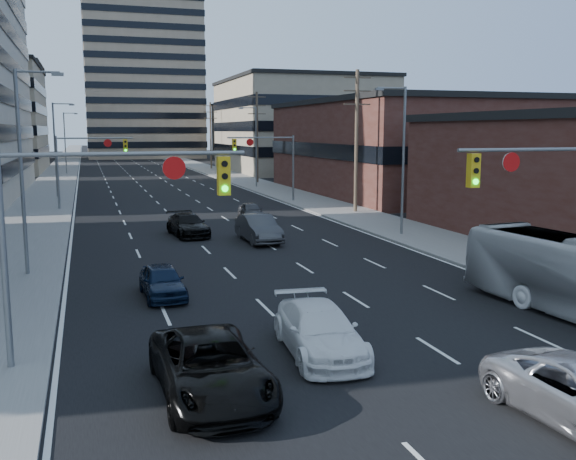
# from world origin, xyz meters

# --- Properties ---
(ground) EXTENTS (400.00, 400.00, 0.00)m
(ground) POSITION_xyz_m (0.00, 0.00, 0.00)
(ground) COLOR black
(ground) RESTS_ON ground
(road_surface) EXTENTS (18.00, 300.00, 0.02)m
(road_surface) POSITION_xyz_m (0.00, 130.00, 0.01)
(road_surface) COLOR black
(road_surface) RESTS_ON ground
(sidewalk_left) EXTENTS (5.00, 300.00, 0.15)m
(sidewalk_left) POSITION_xyz_m (-11.50, 130.00, 0.07)
(sidewalk_left) COLOR slate
(sidewalk_left) RESTS_ON ground
(sidewalk_right) EXTENTS (5.00, 300.00, 0.15)m
(sidewalk_right) POSITION_xyz_m (11.50, 130.00, 0.07)
(sidewalk_right) COLOR slate
(sidewalk_right) RESTS_ON ground
(storefront_right_mid) EXTENTS (20.00, 30.00, 9.00)m
(storefront_right_mid) POSITION_xyz_m (24.00, 50.00, 4.50)
(storefront_right_mid) COLOR #472119
(storefront_right_mid) RESTS_ON ground
(office_right_far) EXTENTS (22.00, 28.00, 14.00)m
(office_right_far) POSITION_xyz_m (25.00, 88.00, 7.00)
(office_right_far) COLOR gray
(office_right_far) RESTS_ON ground
(apartment_tower) EXTENTS (26.00, 26.00, 58.00)m
(apartment_tower) POSITION_xyz_m (6.00, 150.00, 29.00)
(apartment_tower) COLOR gray
(apartment_tower) RESTS_ON ground
(bg_block_right) EXTENTS (22.00, 22.00, 12.00)m
(bg_block_right) POSITION_xyz_m (32.00, 130.00, 6.00)
(bg_block_right) COLOR gray
(bg_block_right) RESTS_ON ground
(signal_near_left) EXTENTS (6.59, 0.33, 6.00)m
(signal_near_left) POSITION_xyz_m (-7.45, 8.00, 4.33)
(signal_near_left) COLOR slate
(signal_near_left) RESTS_ON ground
(signal_near_right) EXTENTS (6.59, 0.33, 6.00)m
(signal_near_right) POSITION_xyz_m (7.45, 8.00, 4.33)
(signal_near_right) COLOR slate
(signal_near_right) RESTS_ON ground
(signal_far_left) EXTENTS (6.09, 0.33, 6.00)m
(signal_far_left) POSITION_xyz_m (-7.68, 45.00, 4.30)
(signal_far_left) COLOR slate
(signal_far_left) RESTS_ON ground
(signal_far_right) EXTENTS (6.09, 0.33, 6.00)m
(signal_far_right) POSITION_xyz_m (7.68, 45.00, 4.30)
(signal_far_right) COLOR slate
(signal_far_right) RESTS_ON ground
(utility_pole_block) EXTENTS (2.20, 0.28, 11.00)m
(utility_pole_block) POSITION_xyz_m (12.20, 36.00, 5.78)
(utility_pole_block) COLOR #4C3D2D
(utility_pole_block) RESTS_ON ground
(utility_pole_midblock) EXTENTS (2.20, 0.28, 11.00)m
(utility_pole_midblock) POSITION_xyz_m (12.20, 66.00, 5.78)
(utility_pole_midblock) COLOR #4C3D2D
(utility_pole_midblock) RESTS_ON ground
(utility_pole_distant) EXTENTS (2.20, 0.28, 11.00)m
(utility_pole_distant) POSITION_xyz_m (12.20, 96.00, 5.78)
(utility_pole_distant) COLOR #4C3D2D
(utility_pole_distant) RESTS_ON ground
(streetlight_left_near) EXTENTS (2.03, 0.22, 9.00)m
(streetlight_left_near) POSITION_xyz_m (-10.34, 20.00, 5.05)
(streetlight_left_near) COLOR slate
(streetlight_left_near) RESTS_ON ground
(streetlight_left_mid) EXTENTS (2.03, 0.22, 9.00)m
(streetlight_left_mid) POSITION_xyz_m (-10.34, 55.00, 5.05)
(streetlight_left_mid) COLOR slate
(streetlight_left_mid) RESTS_ON ground
(streetlight_left_far) EXTENTS (2.03, 0.22, 9.00)m
(streetlight_left_far) POSITION_xyz_m (-10.34, 90.00, 5.05)
(streetlight_left_far) COLOR slate
(streetlight_left_far) RESTS_ON ground
(streetlight_right_near) EXTENTS (2.03, 0.22, 9.00)m
(streetlight_right_near) POSITION_xyz_m (10.34, 25.00, 5.05)
(streetlight_right_near) COLOR slate
(streetlight_right_near) RESTS_ON ground
(streetlight_right_far) EXTENTS (2.03, 0.22, 9.00)m
(streetlight_right_far) POSITION_xyz_m (10.34, 60.00, 5.05)
(streetlight_right_far) COLOR slate
(streetlight_right_far) RESTS_ON ground
(black_pickup) EXTENTS (2.56, 5.39, 1.49)m
(black_pickup) POSITION_xyz_m (-5.17, 4.81, 0.74)
(black_pickup) COLOR black
(black_pickup) RESTS_ON ground
(white_van) EXTENTS (2.38, 5.03, 1.42)m
(white_van) POSITION_xyz_m (-1.60, 6.81, 0.71)
(white_van) COLOR white
(white_van) RESTS_ON ground
(sedan_blue) EXTENTS (1.66, 3.84, 1.29)m
(sedan_blue) POSITION_xyz_m (-5.20, 14.63, 0.64)
(sedan_blue) COLOR black
(sedan_blue) RESTS_ON ground
(sedan_grey_center) EXTENTS (1.79, 4.83, 1.58)m
(sedan_grey_center) POSITION_xyz_m (1.60, 25.66, 0.79)
(sedan_grey_center) COLOR #37383A
(sedan_grey_center) RESTS_ON ground
(sedan_black_far) EXTENTS (2.38, 4.87, 1.36)m
(sedan_black_far) POSITION_xyz_m (-2.00, 29.03, 0.68)
(sedan_black_far) COLOR black
(sedan_black_far) RESTS_ON ground
(sedan_grey_right) EXTENTS (1.55, 3.65, 1.23)m
(sedan_grey_right) POSITION_xyz_m (3.55, 35.13, 0.62)
(sedan_grey_right) COLOR #38383B
(sedan_grey_right) RESTS_ON ground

